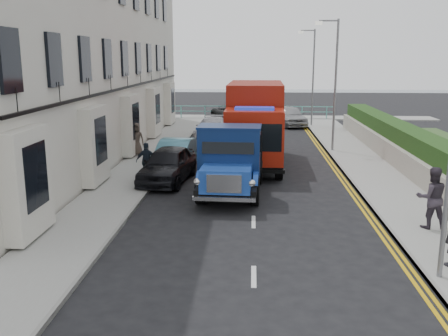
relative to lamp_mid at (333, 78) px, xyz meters
The scene contains 20 objects.
ground 15.15m from the lamp_mid, 106.61° to the right, with size 120.00×120.00×0.00m, color black.
pavement_west 11.33m from the lamp_mid, 151.93° to the right, with size 2.40×38.00×0.12m, color gray.
pavement_east 6.46m from the lamp_mid, 77.35° to the right, with size 2.60×38.00×0.12m, color gray.
promenade 16.06m from the lamp_mid, 105.56° to the left, with size 30.00×2.50×0.12m, color gray.
sea_plane 46.36m from the lamp_mid, 95.19° to the left, with size 120.00×120.00×0.00m, color slate.
terrace_west 14.04m from the lamp_mid, behind, with size 6.31×30.20×14.25m.
garden_east 6.62m from the lamp_mid, 58.76° to the right, with size 1.45×28.00×1.75m.
seafront_railing 15.19m from the lamp_mid, 106.39° to the left, with size 13.00×0.08×1.11m.
lamp_mid is the anchor object (origin of this frame).
lamp_far 10.00m from the lamp_mid, 90.00° to the left, with size 1.23×0.18×7.00m.
bedford_lorry 10.86m from the lamp_mid, 118.73° to the right, with size 2.46×5.71×2.65m.
red_lorry 5.66m from the lamp_mid, 140.71° to the right, with size 2.64×7.42×3.86m.
parked_car_front 10.93m from the lamp_mid, 137.83° to the right, with size 1.73×4.30×1.46m, color black.
parked_car_mid 9.66m from the lamp_mid, 148.98° to the right, with size 1.46×4.17×1.38m, color #58A3BD.
parked_car_rear 8.55m from the lamp_mid, 149.45° to the left, with size 1.87×4.60×1.34m, color #B9B9BE.
seafront_car_left 14.68m from the lamp_mid, 114.69° to the left, with size 2.31×5.00×1.39m, color black.
seafront_car_right 11.04m from the lamp_mid, 97.92° to the left, with size 1.77×4.40×1.50m, color #9C9CA0.
pedestrian_east_far 12.95m from the lamp_mid, 85.23° to the right, with size 0.90×0.70×1.85m, color #3A323D.
pedestrian_west_near 11.56m from the lamp_mid, 140.39° to the right, with size 0.90×0.37×1.53m, color black.
pedestrian_west_far 10.83m from the lamp_mid, 168.17° to the right, with size 0.83×0.54×1.69m, color #3F352D.
Camera 1 is at (-0.09, -13.00, 5.11)m, focal length 40.00 mm.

